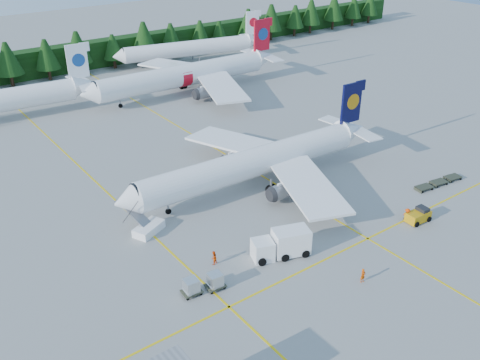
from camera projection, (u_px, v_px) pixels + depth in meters
ground at (295, 233)px, 63.82m from camera, size 320.00×320.00×0.00m
taxi_stripe_a at (115, 200)px, 70.70m from camera, size 0.25×120.00×0.01m
taxi_stripe_b at (237, 161)px, 81.21m from camera, size 0.25×120.00×0.01m
taxi_stripe_cross at (331, 257)px, 59.55m from camera, size 80.00×0.25×0.01m
treeline_hedge at (54, 60)px, 120.80m from camera, size 220.00×4.00×6.00m
airliner_navy at (247, 165)px, 72.14m from camera, size 39.84×32.76×11.58m
airliner_red at (180, 76)px, 107.24m from camera, size 43.51×35.83×12.66m
airliner_far_right at (184, 49)px, 128.57m from camera, size 36.93×10.44×10.85m
airstairs at (147, 226)px, 63.70m from camera, size 4.74×5.97×3.51m
service_truck at (281, 244)px, 59.06m from camera, size 6.84×4.31×3.10m
baggage_tug at (419, 215)px, 65.77m from camera, size 3.18×1.84×1.65m
dolly_train at (439, 182)px, 74.39m from camera, size 8.31×2.35×0.14m
uld_pair at (203, 283)px, 53.82m from camera, size 4.51×2.30×1.51m
crew_a at (363, 275)px, 55.28m from camera, size 0.61×0.42×1.60m
crew_b at (214, 258)px, 57.99m from camera, size 0.93×0.82×1.62m
crew_c at (407, 215)px, 65.72m from camera, size 0.53×0.75×1.76m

